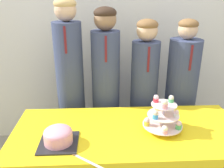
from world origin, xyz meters
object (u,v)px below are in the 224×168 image
Objects in this scene: round_cake at (58,136)px; student_2 at (144,97)px; cupcake_stand at (163,115)px; cake_knife at (77,156)px; student_0 at (71,90)px; student_3 at (180,98)px; student_1 at (106,93)px.

round_cake is 0.18× the size of student_2.
cupcake_stand is 0.20× the size of student_2.
cake_knife is 1.02m from student_2.
cupcake_stand is 0.60m from student_2.
cake_knife is at bearing -46.61° from round_cake.
student_0 is at bearing 135.95° from cake_knife.
student_0 is (-0.12, 0.86, 0.08)m from cake_knife.
cupcake_stand is 0.18× the size of student_0.
cake_knife is 0.16× the size of student_0.
student_3 is at bearing 0.00° from student_2.
round_cake is at bearing -145.57° from student_3.
student_0 reaches higher than student_3.
cake_knife is 0.17× the size of student_2.
student_1 reaches higher than cupcake_stand.
student_1 is at bearing 114.38° from cake_knife.
student_2 and student_3 have the same top height.
round_cake is at bearing -114.74° from student_1.
student_0 is 1.12× the size of student_3.
student_1 is at bearing -0.00° from student_0.
cupcake_stand is at bearing 62.15° from cake_knife.
student_3 is (0.36, 0.00, -0.02)m from student_2.
student_1 is (0.33, 0.72, -0.01)m from round_cake.
cupcake_stand is 0.69m from student_3.
student_0 reaches higher than student_1.
student_1 is (0.33, -0.00, -0.03)m from student_0.
cupcake_stand is at bearing -119.32° from student_3.
student_3 reaches higher than round_cake.
student_0 is (0.00, 0.72, 0.02)m from round_cake.
student_3 reaches higher than cake_knife.
student_0 is at bearing 89.63° from round_cake.
round_cake is 0.17× the size of student_1.
student_2 is at bearing -0.00° from student_1.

